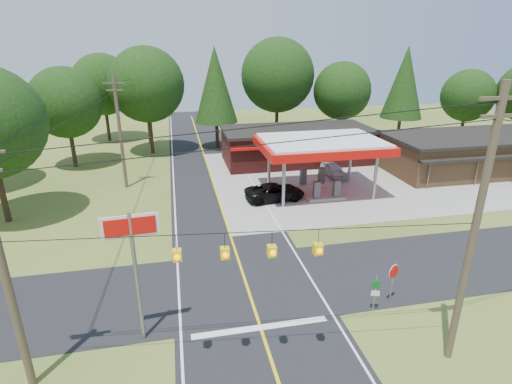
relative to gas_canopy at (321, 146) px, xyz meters
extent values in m
plane|color=#475F21|center=(-9.00, -13.00, -4.27)|extent=(120.00, 120.00, 0.00)
cube|color=black|center=(-9.00, -13.00, -4.26)|extent=(8.00, 120.00, 0.02)
cube|color=black|center=(-9.00, -13.00, -4.25)|extent=(70.00, 7.00, 0.02)
cube|color=yellow|center=(-9.00, -13.00, -4.24)|extent=(0.15, 110.00, 0.00)
cylinder|color=gray|center=(-4.00, -2.50, -2.17)|extent=(0.28, 0.28, 4.20)
cylinder|color=gray|center=(-4.00, 2.50, -2.17)|extent=(0.28, 0.28, 4.20)
cylinder|color=gray|center=(4.00, -2.50, -2.17)|extent=(0.28, 0.28, 4.20)
cylinder|color=gray|center=(4.00, 2.50, -2.17)|extent=(0.28, 0.28, 4.20)
cube|color=red|center=(0.00, 0.00, 0.08)|extent=(10.60, 7.40, 0.70)
cube|color=white|center=(0.00, 0.00, 0.48)|extent=(10.00, 7.00, 0.25)
cube|color=#9E9B93|center=(0.00, -1.80, -4.14)|extent=(3.20, 0.90, 0.22)
cube|color=#3F3F44|center=(-0.90, -1.80, -3.32)|extent=(0.55, 0.45, 1.50)
cube|color=#3F3F44|center=(0.90, -1.80, -3.32)|extent=(0.55, 0.45, 1.50)
cube|color=#9E9B93|center=(0.00, 1.80, -4.14)|extent=(3.20, 0.90, 0.22)
cube|color=#3F3F44|center=(-0.90, 1.80, -3.32)|extent=(0.55, 0.45, 1.50)
cube|color=#3F3F44|center=(0.90, 1.80, -3.32)|extent=(0.55, 0.45, 1.50)
cube|color=#501916|center=(1.00, 10.00, -2.52)|extent=(16.00, 7.00, 3.50)
cube|color=black|center=(1.00, 10.00, -0.62)|extent=(16.40, 7.40, 0.30)
cube|color=red|center=(1.00, 6.40, -1.57)|extent=(16.00, 0.50, 0.25)
cube|color=#392517|center=(19.00, 3.00, -2.52)|extent=(20.00, 8.00, 3.50)
cube|color=black|center=(19.00, 3.00, -0.62)|extent=(20.40, 8.40, 0.30)
cylinder|color=#473828|center=(-1.50, -20.00, 1.48)|extent=(0.30, 0.30, 11.50)
cube|color=#473828|center=(-1.50, -20.00, 6.63)|extent=(1.80, 0.12, 0.12)
cube|color=#473828|center=(-1.50, -20.00, 6.03)|extent=(1.40, 0.12, 0.12)
cylinder|color=#473828|center=(-18.50, -18.00, 0.73)|extent=(0.30, 0.30, 10.00)
cylinder|color=#473828|center=(-17.00, 5.00, 0.73)|extent=(0.30, 0.30, 10.00)
cube|color=#473828|center=(-17.00, 5.00, 5.13)|extent=(1.80, 0.12, 0.12)
cube|color=#473828|center=(-17.00, 5.00, 4.53)|extent=(1.40, 0.12, 0.12)
cylinder|color=#473828|center=(-15.50, 22.00, 0.48)|extent=(0.30, 0.30, 9.50)
cube|color=yellow|center=(-12.55, -18.70, 1.23)|extent=(0.32, 0.32, 0.42)
cube|color=yellow|center=(-10.85, -18.90, 1.23)|extent=(0.32, 0.32, 0.42)
cube|color=yellow|center=(-9.15, -19.10, 1.23)|extent=(0.32, 0.32, 0.42)
cube|color=yellow|center=(-7.45, -19.30, 1.23)|extent=(0.32, 0.32, 0.42)
cylinder|color=#332316|center=(-23.00, 13.00, -2.29)|extent=(0.44, 0.44, 3.96)
sphere|color=black|center=(-23.00, 13.00, 2.55)|extent=(7.26, 7.26, 7.26)
cylinder|color=#332316|center=(-15.00, 17.00, -1.93)|extent=(0.44, 0.44, 4.68)
sphere|color=black|center=(-15.00, 17.00, 3.79)|extent=(8.58, 8.58, 8.58)
cylinder|color=#332316|center=(-7.00, 18.00, -2.11)|extent=(0.44, 0.44, 4.32)
cone|color=black|center=(-7.00, 18.00, 3.53)|extent=(5.28, 5.28, 9.00)
cylinder|color=#332316|center=(1.00, 19.00, -1.75)|extent=(0.44, 0.44, 5.04)
sphere|color=black|center=(1.00, 19.00, 4.41)|extent=(9.24, 9.24, 9.24)
cylinder|color=#332316|center=(9.00, 17.00, -2.29)|extent=(0.44, 0.44, 3.96)
sphere|color=black|center=(9.00, 17.00, 2.55)|extent=(7.26, 7.26, 7.26)
cylinder|color=#332316|center=(17.00, 16.00, -2.11)|extent=(0.44, 0.44, 4.32)
cone|color=black|center=(17.00, 16.00, 3.53)|extent=(5.28, 5.28, 9.00)
cylinder|color=#332316|center=(25.00, 14.00, -2.47)|extent=(0.44, 0.44, 3.60)
sphere|color=black|center=(25.00, 14.00, 1.93)|extent=(6.60, 6.60, 6.60)
cylinder|color=#332316|center=(-25.00, -1.00, -2.11)|extent=(0.44, 0.44, 4.32)
cylinder|color=#332316|center=(-21.00, 25.00, -2.11)|extent=(0.44, 0.44, 4.32)
sphere|color=black|center=(-21.00, 25.00, 3.17)|extent=(7.92, 7.92, 7.92)
imported|color=black|center=(-4.30, -0.91, -3.56)|extent=(5.45, 5.45, 1.41)
imported|color=silver|center=(3.00, 4.00, -3.60)|extent=(4.08, 4.08, 1.34)
cylinder|color=gray|center=(-14.35, -16.19, -1.15)|extent=(0.18, 0.18, 6.24)
cube|color=white|center=(-14.35, -16.19, 1.38)|extent=(2.31, 0.28, 0.98)
cube|color=red|center=(-14.35, -16.24, 1.38)|extent=(2.04, 0.23, 0.75)
cylinder|color=gray|center=(-2.00, -16.00, -3.20)|extent=(0.07, 0.07, 2.14)
cylinder|color=gray|center=(-3.20, -16.50, -3.25)|extent=(0.06, 0.06, 2.03)
cube|color=#0C591E|center=(-3.20, -16.54, -2.70)|extent=(0.41, 0.14, 0.42)
cube|color=white|center=(-3.20, -16.54, -3.21)|extent=(0.41, 0.14, 0.28)
camera|label=1|loc=(-12.35, -31.58, 8.39)|focal=28.00mm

